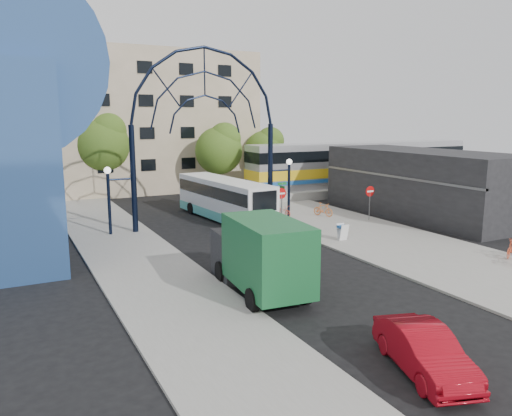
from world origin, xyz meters
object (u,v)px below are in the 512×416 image
train_car (362,163)px  stop_sign (281,197)px  tree_north_b (103,141)px  red_sedan (424,350)px  street_name_sign (282,193)px  green_truck (259,255)px  bike_far_b (511,248)px  sandwich_board (342,230)px  tree_north_a (220,148)px  gateway_arch (205,101)px  city_bus (224,199)px  bike_near_b (323,210)px  bike_near_a (283,211)px  black_suv (276,235)px  do_not_enter_sign (370,195)px  tree_north_c (266,148)px

train_car → stop_sign: bearing=-146.7°
tree_north_b → red_sedan: (2.05, -37.83, -4.57)m
street_name_sign → red_sedan: bearing=-108.9°
green_truck → bike_far_b: (14.25, -1.68, -1.05)m
sandwich_board → tree_north_a: bearing=88.5°
tree_north_a → bike_far_b: (5.21, -27.09, -4.00)m
gateway_arch → bike_far_b: 20.53m
city_bus → bike_near_b: bearing=-26.4°
bike_near_a → bike_far_b: (5.26, -15.16, 0.07)m
stop_sign → green_truck: (-7.72, -11.48, -0.34)m
street_name_sign → sandwich_board: size_ratio=2.83×
tree_north_b → red_sedan: bearing=-86.9°
gateway_arch → black_suv: (1.67, -6.80, -7.96)m
street_name_sign → bike_near_a: (0.87, 1.40, -1.60)m
street_name_sign → bike_far_b: bearing=-66.0°
train_car → black_suv: 23.67m
green_truck → sandwich_board: bearing=37.6°
city_bus → black_suv: bearing=-96.8°
red_sedan → tree_north_b: bearing=110.2°
do_not_enter_sign → sandwich_board: (-5.40, -4.02, -1.23)m
bike_far_b → gateway_arch: bearing=14.3°
do_not_enter_sign → bike_near_a: do_not_enter_sign is taller
train_car → bike_near_b: bearing=-140.2°
stop_sign → sandwich_board: bearing=-82.4°
red_sedan → tree_north_a: bearing=93.9°
stop_sign → tree_north_c: tree_north_c is taller
street_name_sign → red_sedan: (-7.02, -20.50, -1.44)m
city_bus → bike_far_b: bearing=-65.5°
gateway_arch → train_car: size_ratio=0.54×
stop_sign → tree_north_c: 17.68m
stop_sign → gateway_arch: bearing=157.4°
tree_north_c → bike_far_b: 29.33m
city_bus → green_truck: size_ratio=1.64×
bike_near_b → red_sedan: bearing=-140.3°
gateway_arch → train_car: (20.00, 8.00, -5.66)m
street_name_sign → stop_sign: bearing=-123.6°
bike_near_b → bike_far_b: bearing=-102.8°
stop_sign → tree_north_b: tree_north_b is taller
train_car → bike_near_a: train_car is taller
red_sedan → green_truck: bearing=114.5°
street_name_sign → tree_north_c: tree_north_c is taller
do_not_enter_sign → street_name_sign: bearing=155.8°
black_suv → red_sedan: (-3.49, -15.11, 0.10)m
tree_north_b → bike_near_a: (9.95, -15.93, -4.73)m
tree_north_a → bike_near_b: bearing=-78.3°
stop_sign → street_name_sign: bearing=56.4°
do_not_enter_sign → tree_north_a: (-4.88, 15.93, 2.63)m
green_truck → tree_north_c: bearing=66.2°
stop_sign → bike_near_a: (1.27, 2.00, -1.46)m
do_not_enter_sign → bike_far_b: 11.25m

